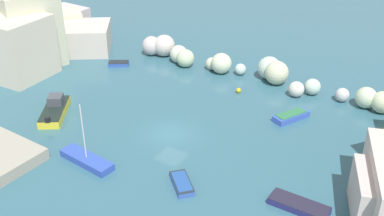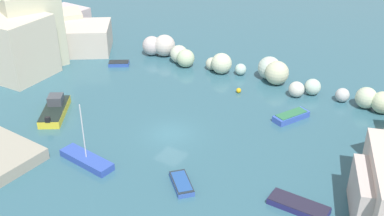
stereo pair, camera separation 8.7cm
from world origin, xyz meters
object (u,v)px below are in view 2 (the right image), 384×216
channel_buoy (239,90)px  moored_boat_1 (182,183)px  moored_boat_3 (55,109)px  moored_boat_5 (291,116)px  moored_boat_2 (299,206)px  moored_boat_4 (119,63)px  moored_boat_0 (87,159)px

channel_buoy → moored_boat_1: (3.64, -16.51, -0.02)m
moored_boat_1 → moored_boat_3: moored_boat_3 is taller
channel_buoy → moored_boat_5: (6.85, -2.37, 0.06)m
moored_boat_1 → moored_boat_5: bearing=-60.9°
moored_boat_2 → moored_boat_4: size_ratio=1.61×
moored_boat_3 → moored_boat_5: bearing=-94.4°
channel_buoy → moored_boat_1: channel_buoy is taller
moored_boat_0 → moored_boat_5: (11.48, 15.76, -0.01)m
moored_boat_1 → moored_boat_5: 14.49m
moored_boat_0 → moored_boat_2: bearing=-161.4°
moored_boat_1 → moored_boat_2: moored_boat_2 is taller
moored_boat_5 → moored_boat_3: bearing=145.1°
moored_boat_0 → channel_buoy: bearing=-99.0°
channel_buoy → moored_boat_4: size_ratio=0.20×
moored_boat_1 → channel_buoy: bearing=-35.7°
moored_boat_2 → moored_boat_5: 12.95m
channel_buoy → moored_boat_2: (12.16, -14.19, -0.01)m
channel_buoy → moored_boat_0: (-4.63, -18.14, 0.07)m
moored_boat_1 → moored_boat_2: (8.52, 2.32, 0.01)m
moored_boat_2 → moored_boat_4: (-27.67, 13.00, -0.02)m
moored_boat_2 → moored_boat_0: bearing=-166.7°
moored_boat_0 → moored_boat_5: bearing=-120.7°
moored_boat_1 → moored_boat_0: bearing=53.0°
channel_buoy → moored_boat_4: channel_buoy is taller
moored_boat_1 → moored_boat_4: size_ratio=1.15×
moored_boat_4 → moored_boat_5: (22.36, -1.19, 0.09)m
moored_boat_2 → moored_boat_3: moored_boat_3 is taller
moored_boat_3 → moored_boat_5: 22.83m
moored_boat_3 → moored_boat_4: size_ratio=2.11×
channel_buoy → moored_boat_5: size_ratio=0.14×
moored_boat_1 → moored_boat_5: moored_boat_5 is taller
moored_boat_2 → moored_boat_4: bearing=154.9°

